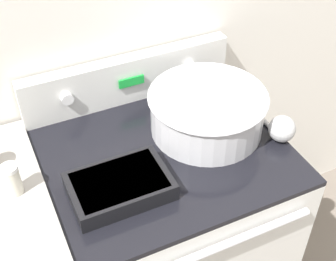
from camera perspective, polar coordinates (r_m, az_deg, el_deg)
name	(u,v)px	position (r m, az deg, el deg)	size (l,w,h in m)	color
kitchen_wall	(116,1)	(1.53, -6.30, 15.47)	(8.00, 0.05, 2.50)	silver
stove_range	(165,239)	(1.79, -0.37, -13.09)	(0.74, 0.67, 0.91)	silver
control_panel	(128,79)	(1.61, -4.89, 6.29)	(0.74, 0.07, 0.17)	silver
mixing_bowl	(207,110)	(1.48, 4.80, 2.52)	(0.38, 0.38, 0.14)	silver
casserole_dish	(120,185)	(1.31, -5.92, -6.67)	(0.28, 0.19, 0.05)	black
ladle	(280,127)	(1.51, 13.45, 0.38)	(0.09, 0.33, 0.09)	#B7B7B7
spice_jar_white_cap	(12,179)	(1.34, -18.45, -5.67)	(0.05, 0.05, 0.10)	beige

